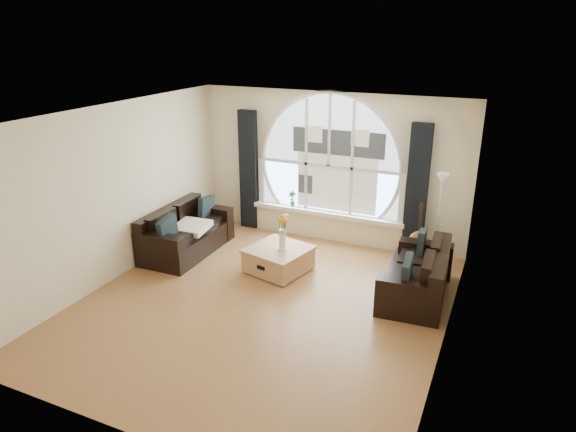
% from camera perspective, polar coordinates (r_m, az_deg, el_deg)
% --- Properties ---
extents(ground, '(5.00, 5.50, 0.01)m').
position_cam_1_polar(ground, '(7.47, -2.86, -9.79)').
color(ground, brown).
rests_on(ground, ground).
extents(ceiling, '(5.00, 5.50, 0.01)m').
position_cam_1_polar(ceiling, '(6.54, -3.28, 11.09)').
color(ceiling, silver).
rests_on(ceiling, ground).
extents(wall_back, '(5.00, 0.01, 2.70)m').
position_cam_1_polar(wall_back, '(9.31, 4.67, 5.37)').
color(wall_back, beige).
rests_on(wall_back, ground).
extents(wall_front, '(5.00, 0.01, 2.70)m').
position_cam_1_polar(wall_front, '(4.85, -18.19, -10.50)').
color(wall_front, beige).
rests_on(wall_front, ground).
extents(wall_left, '(0.01, 5.50, 2.70)m').
position_cam_1_polar(wall_left, '(8.28, -18.68, 2.42)').
color(wall_left, beige).
rests_on(wall_left, ground).
extents(wall_right, '(0.01, 5.50, 2.70)m').
position_cam_1_polar(wall_right, '(6.24, 17.92, -3.33)').
color(wall_right, beige).
rests_on(wall_right, ground).
extents(attic_slope, '(0.92, 5.50, 0.72)m').
position_cam_1_polar(attic_slope, '(5.96, 16.09, 5.95)').
color(attic_slope, silver).
rests_on(attic_slope, ground).
extents(arched_window, '(2.60, 0.06, 2.15)m').
position_cam_1_polar(arched_window, '(9.21, 4.65, 6.98)').
color(arched_window, silver).
rests_on(arched_window, wall_back).
extents(window_sill, '(2.90, 0.22, 0.08)m').
position_cam_1_polar(window_sill, '(9.47, 4.32, 0.32)').
color(window_sill, white).
rests_on(window_sill, wall_back).
extents(window_frame, '(2.76, 0.08, 2.15)m').
position_cam_1_polar(window_frame, '(9.18, 4.59, 6.94)').
color(window_frame, white).
rests_on(window_frame, wall_back).
extents(neighbor_house, '(1.70, 0.02, 1.50)m').
position_cam_1_polar(neighbor_house, '(9.18, 5.49, 6.10)').
color(neighbor_house, silver).
rests_on(neighbor_house, wall_back).
extents(curtain_left, '(0.35, 0.12, 2.30)m').
position_cam_1_polar(curtain_left, '(9.88, -4.41, 5.07)').
color(curtain_left, black).
rests_on(curtain_left, ground).
extents(curtain_right, '(0.35, 0.12, 2.30)m').
position_cam_1_polar(curtain_right, '(8.87, 14.15, 2.70)').
color(curtain_right, black).
rests_on(curtain_right, ground).
extents(sofa_left, '(0.91, 1.78, 0.79)m').
position_cam_1_polar(sofa_left, '(9.12, -11.21, -1.58)').
color(sofa_left, black).
rests_on(sofa_left, ground).
extents(sofa_right, '(0.94, 1.71, 0.74)m').
position_cam_1_polar(sofa_right, '(7.75, 14.15, -5.92)').
color(sofa_right, black).
rests_on(sofa_right, ground).
extents(coffee_chest, '(1.08, 1.08, 0.44)m').
position_cam_1_polar(coffee_chest, '(8.32, -1.06, -4.72)').
color(coffee_chest, tan).
rests_on(coffee_chest, ground).
extents(throw_blanket, '(0.59, 0.59, 0.10)m').
position_cam_1_polar(throw_blanket, '(8.98, -10.66, -1.21)').
color(throw_blanket, silver).
rests_on(throw_blanket, sofa_left).
extents(vase_flowers, '(0.24, 0.24, 0.70)m').
position_cam_1_polar(vase_flowers, '(8.04, -0.62, -1.25)').
color(vase_flowers, white).
rests_on(vase_flowers, coffee_chest).
extents(floor_lamp, '(0.24, 0.24, 1.60)m').
position_cam_1_polar(floor_lamp, '(8.59, 16.36, -0.56)').
color(floor_lamp, '#B2B2B2').
rests_on(floor_lamp, ground).
extents(guitar, '(0.41, 0.33, 1.06)m').
position_cam_1_polar(guitar, '(8.88, 14.46, -1.57)').
color(guitar, olive).
rests_on(guitar, ground).
extents(potted_plant, '(0.17, 0.12, 0.30)m').
position_cam_1_polar(potted_plant, '(9.65, 0.47, 1.95)').
color(potted_plant, '#1E6023').
rests_on(potted_plant, window_sill).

